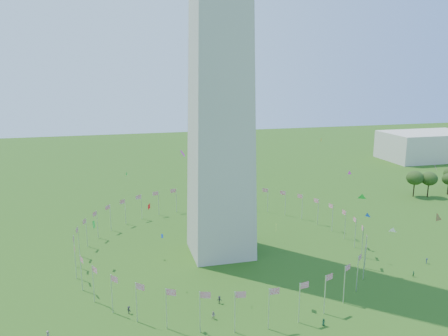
# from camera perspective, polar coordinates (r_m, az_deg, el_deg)

# --- Properties ---
(flag_ring) EXTENTS (80.24, 80.24, 9.00)m
(flag_ring) POSITION_cam_1_polar(r_m,az_deg,el_deg) (127.36, -0.46, -9.02)
(flag_ring) COLOR silver
(flag_ring) RESTS_ON ground
(gov_building_east_a) EXTENTS (50.00, 30.00, 16.00)m
(gov_building_east_a) POSITION_cam_1_polar(r_m,az_deg,el_deg) (282.80, 24.92, 2.66)
(gov_building_east_a) COLOR beige
(gov_building_east_a) RESTS_ON ground
(kites_aloft) EXTENTS (91.45, 77.55, 30.40)m
(kites_aloft) POSITION_cam_1_polar(r_m,az_deg,el_deg) (107.40, 13.10, -5.53)
(kites_aloft) COLOR green
(kites_aloft) RESTS_ON ground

